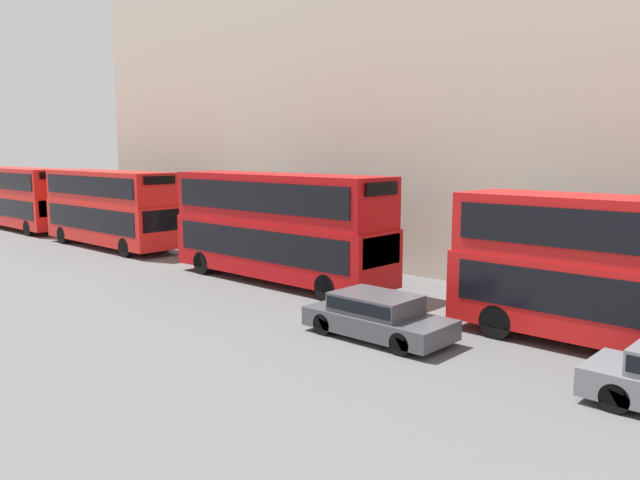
{
  "coord_description": "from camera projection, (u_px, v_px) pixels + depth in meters",
  "views": [
    {
      "loc": [
        -15.8,
        0.55,
        5.4
      ],
      "look_at": [
        0.48,
        15.56,
        2.2
      ],
      "focal_mm": 35.0,
      "sensor_mm": 36.0,
      "label": 1
    }
  ],
  "objects": [
    {
      "name": "bus_trailing",
      "position": [
        22.0,
        196.0,
        42.36
      ],
      "size": [
        2.59,
        10.13,
        4.2
      ],
      "color": "red",
      "rests_on": "ground"
    },
    {
      "name": "pedestrian",
      "position": [
        80.0,
        218.0,
        42.14
      ],
      "size": [
        0.36,
        0.36,
        1.79
      ],
      "color": "brown",
      "rests_on": "ground"
    },
    {
      "name": "bus_second_in_queue",
      "position": [
        279.0,
        223.0,
        25.38
      ],
      "size": [
        2.59,
        10.52,
        4.45
      ],
      "color": "#B20C0F",
      "rests_on": "ground"
    },
    {
      "name": "car_hatchback",
      "position": [
        377.0,
        315.0,
        18.01
      ],
      "size": [
        1.9,
        4.34,
        1.29
      ],
      "color": "#47474C",
      "rests_on": "ground"
    },
    {
      "name": "bus_third_in_queue",
      "position": [
        110.0,
        206.0,
        34.5
      ],
      "size": [
        2.59,
        10.14,
        4.26
      ],
      "color": "red",
      "rests_on": "ground"
    }
  ]
}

